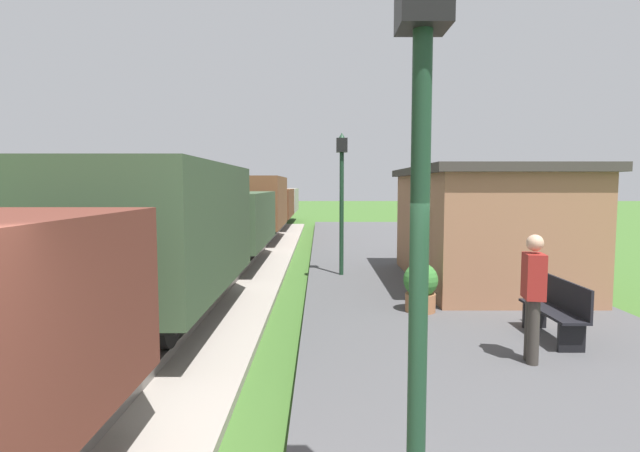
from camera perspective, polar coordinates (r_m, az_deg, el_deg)
freight_train at (r=18.62m, az=-9.21°, el=1.30°), size 2.50×39.20×2.72m
station_hut at (r=12.50m, az=17.92°, el=0.16°), size 3.50×5.80×2.78m
bench_near_hut at (r=8.43m, az=25.47°, el=-8.61°), size 0.42×1.50×0.91m
bench_down_platform at (r=17.04m, az=12.01°, el=-1.70°), size 0.42×1.50×0.91m
person_waiting at (r=7.12m, az=23.19°, el=-7.13°), size 0.30×0.42×1.71m
potted_planter at (r=9.42m, az=11.31°, el=-6.86°), size 0.64×0.64×0.92m
lamp_post_near at (r=2.84m, az=11.35°, el=8.72°), size 0.28×0.28×3.70m
lamp_post_far at (r=12.84m, az=2.27°, el=5.63°), size 0.28×0.28×3.70m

